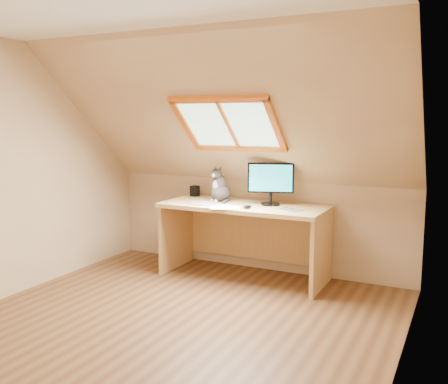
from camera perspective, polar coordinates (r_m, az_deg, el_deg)
The scene contains 10 objects.
ground at distance 4.27m, azimuth -5.77°, elevation -14.74°, with size 3.50×3.50×0.00m, color brown.
room_shell at distance 3.86m, azimuth -6.82°, elevation 4.73°, with size 3.52×3.52×2.41m.
desk at distance 5.32m, azimuth 2.63°, elevation -3.76°, with size 1.73×0.76×0.79m.
monitor at distance 5.14m, azimuth 5.36°, elevation 1.28°, with size 0.46×0.20×0.44m.
cat at distance 5.39m, azimuth -0.46°, elevation 0.41°, with size 0.28×0.31×0.39m.
desk_speaker at distance 5.75m, azimuth -3.36°, elevation 0.13°, with size 0.08×0.08×0.12m, color black.
graphics_tablet at distance 5.21m, azimuth -2.33°, elevation -1.34°, with size 0.28×0.20×0.01m, color #B2B2B7.
mouse at distance 4.96m, azimuth 2.68°, elevation -1.70°, with size 0.06×0.11×0.03m, color black.
papers at distance 5.05m, azimuth -0.60°, elevation -1.67°, with size 0.35×0.30×0.01m.
cables at distance 4.94m, azimuth 6.55°, elevation -1.94°, with size 0.51×0.26×0.01m.
Camera 1 is at (2.10, -3.32, 1.67)m, focal length 40.00 mm.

